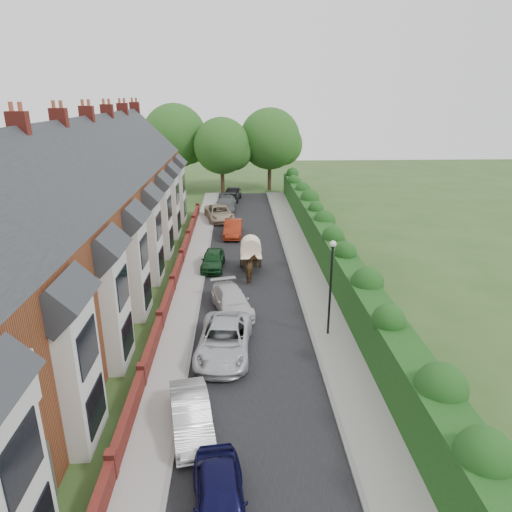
{
  "coord_description": "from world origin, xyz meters",
  "views": [
    {
      "loc": [
        -1.18,
        -16.74,
        11.82
      ],
      "look_at": [
        -0.06,
        10.27,
        2.2
      ],
      "focal_mm": 32.0,
      "sensor_mm": 36.0,
      "label": 1
    }
  ],
  "objects_px": {
    "car_silver_b": "(224,340)",
    "car_beige": "(219,213)",
    "horse_cart": "(251,251)",
    "car_silver_a": "(191,415)",
    "lamppost": "(331,277)",
    "car_grey": "(226,204)",
    "car_white": "(232,301)",
    "horse": "(252,270)",
    "car_navy": "(220,498)",
    "car_black": "(232,194)",
    "car_green": "(213,260)",
    "car_red": "(233,228)"
  },
  "relations": [
    {
      "from": "horse_cart",
      "to": "car_silver_a",
      "type": "bearing_deg",
      "value": -99.4
    },
    {
      "from": "car_green",
      "to": "car_silver_b",
      "type": "bearing_deg",
      "value": -81.79
    },
    {
      "from": "car_navy",
      "to": "car_red",
      "type": "distance_m",
      "value": 28.31
    },
    {
      "from": "car_silver_b",
      "to": "car_navy",
      "type": "bearing_deg",
      "value": -84.99
    },
    {
      "from": "horse",
      "to": "car_navy",
      "type": "bearing_deg",
      "value": 88.03
    },
    {
      "from": "car_navy",
      "to": "car_white",
      "type": "xyz_separation_m",
      "value": [
        0.22,
        13.51,
        -0.01
      ]
    },
    {
      "from": "car_navy",
      "to": "horse_cart",
      "type": "relative_size",
      "value": 1.15
    },
    {
      "from": "car_green",
      "to": "car_grey",
      "type": "height_order",
      "value": "car_grey"
    },
    {
      "from": "car_silver_a",
      "to": "horse",
      "type": "height_order",
      "value": "horse"
    },
    {
      "from": "car_red",
      "to": "car_silver_b",
      "type": "bearing_deg",
      "value": -88.6
    },
    {
      "from": "car_grey",
      "to": "horse",
      "type": "distance_m",
      "value": 19.74
    },
    {
      "from": "horse",
      "to": "horse_cart",
      "type": "xyz_separation_m",
      "value": [
        -0.0,
        2.02,
        0.6
      ]
    },
    {
      "from": "horse",
      "to": "car_black",
      "type": "bearing_deg",
      "value": -83.58
    },
    {
      "from": "car_silver_b",
      "to": "car_black",
      "type": "bearing_deg",
      "value": 94.28
    },
    {
      "from": "horse",
      "to": "car_white",
      "type": "bearing_deg",
      "value": 76.78
    },
    {
      "from": "car_silver_a",
      "to": "car_grey",
      "type": "xyz_separation_m",
      "value": [
        0.58,
        33.98,
        0.09
      ]
    },
    {
      "from": "car_navy",
      "to": "horse_cart",
      "type": "distance_m",
      "value": 20.15
    },
    {
      "from": "car_black",
      "to": "horse_cart",
      "type": "height_order",
      "value": "horse_cart"
    },
    {
      "from": "car_white",
      "to": "car_black",
      "type": "height_order",
      "value": "car_black"
    },
    {
      "from": "car_grey",
      "to": "horse",
      "type": "height_order",
      "value": "horse"
    },
    {
      "from": "lamppost",
      "to": "car_navy",
      "type": "bearing_deg",
      "value": -116.44
    },
    {
      "from": "car_beige",
      "to": "car_black",
      "type": "bearing_deg",
      "value": 70.85
    },
    {
      "from": "car_silver_b",
      "to": "car_beige",
      "type": "xyz_separation_m",
      "value": [
        -1.09,
        24.78,
        -0.02
      ]
    },
    {
      "from": "car_silver_b",
      "to": "car_red",
      "type": "distance_m",
      "value": 19.35
    },
    {
      "from": "car_silver_b",
      "to": "lamppost",
      "type": "bearing_deg",
      "value": 20.74
    },
    {
      "from": "car_white",
      "to": "horse",
      "type": "height_order",
      "value": "horse"
    },
    {
      "from": "car_green",
      "to": "car_navy",
      "type": "bearing_deg",
      "value": -83.9
    },
    {
      "from": "car_silver_b",
      "to": "car_black",
      "type": "xyz_separation_m",
      "value": [
        0.1,
        33.73,
        0.04
      ]
    },
    {
      "from": "car_silver_b",
      "to": "horse",
      "type": "bearing_deg",
      "value": 84.34
    },
    {
      "from": "car_silver_a",
      "to": "car_grey",
      "type": "bearing_deg",
      "value": 78.15
    },
    {
      "from": "car_silver_b",
      "to": "car_grey",
      "type": "xyz_separation_m",
      "value": [
        -0.51,
        28.72,
        0.01
      ]
    },
    {
      "from": "car_grey",
      "to": "car_silver_b",
      "type": "bearing_deg",
      "value": -85.87
    },
    {
      "from": "horse_cart",
      "to": "car_green",
      "type": "bearing_deg",
      "value": 171.86
    },
    {
      "from": "car_red",
      "to": "car_grey",
      "type": "distance_m",
      "value": 9.41
    },
    {
      "from": "car_red",
      "to": "car_grey",
      "type": "xyz_separation_m",
      "value": [
        -0.82,
        9.37,
        0.03
      ]
    },
    {
      "from": "lamppost",
      "to": "horse_cart",
      "type": "xyz_separation_m",
      "value": [
        -3.69,
        9.57,
        -1.91
      ]
    },
    {
      "from": "lamppost",
      "to": "car_green",
      "type": "relative_size",
      "value": 1.34
    },
    {
      "from": "car_white",
      "to": "car_beige",
      "type": "xyz_separation_m",
      "value": [
        -1.4,
        20.22,
        0.07
      ]
    },
    {
      "from": "car_navy",
      "to": "car_green",
      "type": "distance_m",
      "value": 20.5
    },
    {
      "from": "car_white",
      "to": "horse_cart",
      "type": "bearing_deg",
      "value": 64.35
    },
    {
      "from": "car_white",
      "to": "car_beige",
      "type": "height_order",
      "value": "car_beige"
    },
    {
      "from": "car_navy",
      "to": "horse_cart",
      "type": "height_order",
      "value": "horse_cart"
    },
    {
      "from": "lamppost",
      "to": "car_grey",
      "type": "distance_m",
      "value": 27.9
    },
    {
      "from": "car_silver_a",
      "to": "car_red",
      "type": "relative_size",
      "value": 0.92
    },
    {
      "from": "lamppost",
      "to": "car_grey",
      "type": "height_order",
      "value": "lamppost"
    },
    {
      "from": "car_silver_b",
      "to": "car_black",
      "type": "distance_m",
      "value": 33.73
    },
    {
      "from": "car_green",
      "to": "car_beige",
      "type": "distance_m",
      "value": 13.26
    },
    {
      "from": "car_red",
      "to": "lamppost",
      "type": "bearing_deg",
      "value": -71.98
    },
    {
      "from": "car_silver_a",
      "to": "car_green",
      "type": "height_order",
      "value": "same"
    },
    {
      "from": "car_silver_a",
      "to": "car_white",
      "type": "xyz_separation_m",
      "value": [
        1.4,
        9.81,
        -0.0
      ]
    }
  ]
}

